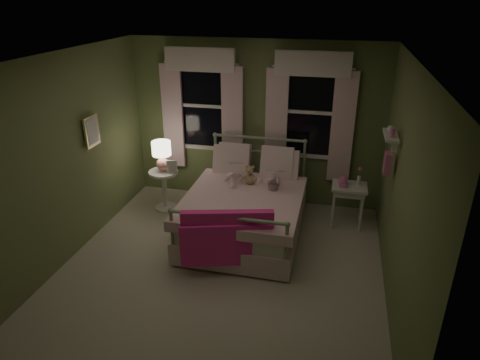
% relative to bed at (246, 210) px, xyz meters
% --- Properties ---
extents(room_shell, '(4.20, 4.20, 4.20)m').
position_rel_bed_xyz_m(room_shell, '(-0.11, -0.93, 0.92)').
color(room_shell, beige).
rests_on(room_shell, ground).
extents(bed, '(1.58, 2.04, 1.18)m').
position_rel_bed_xyz_m(bed, '(0.00, 0.00, 0.00)').
color(bed, white).
rests_on(bed, ground).
extents(pink_throw, '(1.09, 0.43, 0.71)m').
position_rel_bed_xyz_m(pink_throw, '(-0.00, -1.03, 0.23)').
color(pink_throw, '#F42F93').
rests_on(pink_throw, bed).
extents(child_left, '(0.32, 0.24, 0.79)m').
position_rel_bed_xyz_m(child_left, '(-0.28, 0.42, 0.58)').
color(child_left, '#F7D1DD').
rests_on(child_left, bed).
extents(child_right, '(0.38, 0.33, 0.68)m').
position_rel_bed_xyz_m(child_right, '(0.28, 0.42, 0.53)').
color(child_right, '#F7D1DD').
rests_on(child_right, bed).
extents(book_left, '(0.22, 0.15, 0.26)m').
position_rel_bed_xyz_m(book_left, '(-0.28, 0.17, 0.58)').
color(book_left, beige).
rests_on(book_left, child_left).
extents(book_right, '(0.22, 0.15, 0.26)m').
position_rel_bed_xyz_m(book_right, '(0.28, 0.17, 0.54)').
color(book_right, beige).
rests_on(book_right, child_right).
extents(teddy_bear, '(0.22, 0.18, 0.30)m').
position_rel_bed_xyz_m(teddy_bear, '(-0.00, 0.26, 0.41)').
color(teddy_bear, tan).
rests_on(teddy_bear, bed).
extents(nightstand_left, '(0.46, 0.46, 0.65)m').
position_rel_bed_xyz_m(nightstand_left, '(-1.43, 0.46, 0.03)').
color(nightstand_left, white).
rests_on(nightstand_left, ground).
extents(table_lamp, '(0.29, 0.29, 0.46)m').
position_rel_bed_xyz_m(table_lamp, '(-1.43, 0.46, 0.57)').
color(table_lamp, '#DF8D84').
rests_on(table_lamp, nightstand_left).
extents(book_nightstand, '(0.19, 0.25, 0.02)m').
position_rel_bed_xyz_m(book_nightstand, '(-1.33, 0.38, 0.27)').
color(book_nightstand, beige).
rests_on(book_nightstand, nightstand_left).
extents(nightstand_right, '(0.50, 0.40, 0.64)m').
position_rel_bed_xyz_m(nightstand_right, '(1.41, 0.59, 0.17)').
color(nightstand_right, white).
rests_on(nightstand_right, ground).
extents(pink_toy, '(0.14, 0.19, 0.14)m').
position_rel_bed_xyz_m(pink_toy, '(1.31, 0.58, 0.32)').
color(pink_toy, pink).
rests_on(pink_toy, nightstand_right).
extents(bud_vase, '(0.06, 0.06, 0.28)m').
position_rel_bed_xyz_m(bud_vase, '(1.53, 0.64, 0.41)').
color(bud_vase, white).
rests_on(bud_vase, nightstand_right).
extents(window_left, '(1.34, 0.13, 1.96)m').
position_rel_bed_xyz_m(window_left, '(-0.96, 1.10, 1.24)').
color(window_left, black).
rests_on(window_left, room_shell).
extents(window_right, '(1.34, 0.13, 1.96)m').
position_rel_bed_xyz_m(window_right, '(0.74, 1.10, 1.24)').
color(window_right, black).
rests_on(window_right, room_shell).
extents(wall_shelf, '(0.15, 0.50, 0.60)m').
position_rel_bed_xyz_m(wall_shelf, '(1.78, -0.23, 1.14)').
color(wall_shelf, white).
rests_on(wall_shelf, room_shell).
extents(framed_picture, '(0.03, 0.32, 0.42)m').
position_rel_bed_xyz_m(framed_picture, '(-2.06, -0.33, 1.12)').
color(framed_picture, beige).
rests_on(framed_picture, room_shell).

